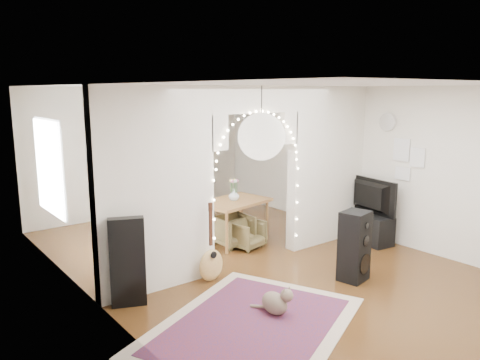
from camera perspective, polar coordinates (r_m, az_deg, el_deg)
floor at (r=7.46m, az=1.58°, el=-9.77°), size 7.50×7.50×0.00m
ceiling at (r=6.98m, az=1.70°, el=11.45°), size 5.00×7.50×0.02m
wall_back at (r=10.23m, az=-11.87°, el=3.47°), size 5.00×0.02×2.70m
wall_left at (r=5.86m, az=-17.58°, el=-2.26°), size 0.02×7.50×2.70m
wall_right at (r=8.88m, az=14.20°, el=2.26°), size 0.02×7.50×2.70m
divider_wall at (r=7.08m, az=1.64°, el=1.08°), size 5.00×0.20×2.70m
fairy_lights at (r=6.96m, az=2.33°, el=1.95°), size 1.64×0.04×1.60m
window at (r=7.53m, az=-22.26°, el=1.43°), size 0.04×1.20×1.40m
wall_clock at (r=8.43m, az=17.58°, el=6.78°), size 0.03×0.31×0.31m
picture_frames at (r=8.27m, az=19.61°, el=2.40°), size 0.02×0.50×0.70m
paper_lantern at (r=3.94m, az=2.61°, el=5.30°), size 0.40×0.40×0.40m
ceiling_fan at (r=8.62m, az=-6.93°, el=9.28°), size 1.10×1.10×0.30m
area_rug at (r=5.56m, az=1.55°, el=-17.29°), size 3.12×2.79×0.02m
guitar_case at (r=5.97m, az=-13.55°, el=-9.71°), size 0.45×0.30×1.12m
acoustic_guitar at (r=6.57m, az=-3.56°, el=-8.82°), size 0.40×0.17×0.96m
tabby_cat at (r=5.77m, az=4.42°, el=-14.62°), size 0.37×0.55×0.37m
floor_speaker at (r=6.77m, az=13.78°, el=-7.85°), size 0.44×0.40×0.99m
media_console at (r=8.60m, az=15.06°, el=-5.57°), size 0.53×1.04×0.50m
tv at (r=8.46m, az=15.25°, el=-1.93°), size 0.28×1.08×0.62m
bookcase at (r=10.10m, az=-9.48°, el=0.42°), size 1.64×0.61×1.64m
dining_table at (r=8.12m, az=-0.74°, el=-3.01°), size 1.32×1.00×0.76m
flower_vase at (r=8.08m, az=-0.75°, el=-1.85°), size 0.21×0.21×0.19m
dining_chair_left at (r=7.96m, az=0.82°, el=-6.62°), size 0.61×0.62×0.47m
dining_chair_right at (r=8.07m, az=-0.78°, el=-6.15°), size 0.57×0.59×0.53m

